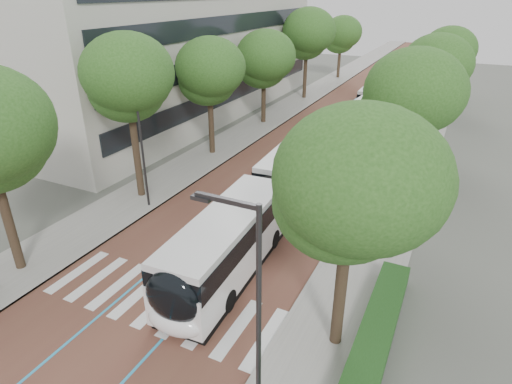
% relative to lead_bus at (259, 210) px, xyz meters
% --- Properties ---
extents(ground, '(160.00, 160.00, 0.00)m').
position_rel_lead_bus_xyz_m(ground, '(-1.66, -7.86, -1.63)').
color(ground, '#51544C').
rests_on(ground, ground).
extents(road, '(11.00, 140.00, 0.02)m').
position_rel_lead_bus_xyz_m(road, '(-1.66, 32.14, -1.62)').
color(road, brown).
rests_on(road, ground).
extents(sidewalk_left, '(4.00, 140.00, 0.12)m').
position_rel_lead_bus_xyz_m(sidewalk_left, '(-9.16, 32.14, -1.57)').
color(sidewalk_left, gray).
rests_on(sidewalk_left, ground).
extents(sidewalk_right, '(4.00, 140.00, 0.12)m').
position_rel_lead_bus_xyz_m(sidewalk_right, '(5.84, 32.14, -1.57)').
color(sidewalk_right, gray).
rests_on(sidewalk_right, ground).
extents(kerb_left, '(0.20, 140.00, 0.14)m').
position_rel_lead_bus_xyz_m(kerb_left, '(-7.26, 32.14, -1.57)').
color(kerb_left, gray).
rests_on(kerb_left, ground).
extents(kerb_right, '(0.20, 140.00, 0.14)m').
position_rel_lead_bus_xyz_m(kerb_right, '(3.94, 32.14, -1.57)').
color(kerb_right, gray).
rests_on(kerb_right, ground).
extents(zebra_crossing, '(10.55, 3.60, 0.01)m').
position_rel_lead_bus_xyz_m(zebra_crossing, '(-1.46, -6.86, -1.60)').
color(zebra_crossing, silver).
rests_on(zebra_crossing, ground).
extents(lane_line_left, '(0.12, 126.00, 0.01)m').
position_rel_lead_bus_xyz_m(lane_line_left, '(-3.26, 32.14, -1.60)').
color(lane_line_left, '#2894C8').
rests_on(lane_line_left, road).
extents(lane_line_right, '(0.12, 126.00, 0.01)m').
position_rel_lead_bus_xyz_m(lane_line_right, '(-0.06, 32.14, -1.60)').
color(lane_line_right, '#2894C8').
rests_on(lane_line_right, road).
extents(office_building, '(18.11, 40.00, 14.00)m').
position_rel_lead_bus_xyz_m(office_building, '(-21.13, 20.14, 5.37)').
color(office_building, beige).
rests_on(office_building, ground).
extents(streetlight_near, '(1.82, 0.20, 8.00)m').
position_rel_lead_bus_xyz_m(streetlight_near, '(4.96, -10.86, 3.19)').
color(streetlight_near, '#2B2B2D').
rests_on(streetlight_near, sidewalk_right).
extents(streetlight_far, '(1.82, 0.20, 8.00)m').
position_rel_lead_bus_xyz_m(streetlight_far, '(4.96, 14.14, 3.19)').
color(streetlight_far, '#2B2B2D').
rests_on(streetlight_far, sidewalk_right).
extents(lamp_post_left, '(0.14, 0.14, 8.00)m').
position_rel_lead_bus_xyz_m(lamp_post_left, '(-7.76, 0.14, 2.49)').
color(lamp_post_left, '#2B2B2D').
rests_on(lamp_post_left, sidewalk_left).
extents(trees_left, '(6.23, 60.68, 10.00)m').
position_rel_lead_bus_xyz_m(trees_left, '(-9.16, 17.62, 5.05)').
color(trees_left, black).
rests_on(trees_left, ground).
extents(trees_right, '(5.89, 47.73, 9.14)m').
position_rel_lead_bus_xyz_m(trees_right, '(6.04, 15.28, 4.64)').
color(trees_right, black).
rests_on(trees_right, ground).
extents(lead_bus, '(3.40, 18.50, 3.20)m').
position_rel_lead_bus_xyz_m(lead_bus, '(0.00, 0.00, 0.00)').
color(lead_bus, black).
rests_on(lead_bus, ground).
extents(bus_queued_0, '(3.28, 12.53, 3.20)m').
position_rel_lead_bus_xyz_m(bus_queued_0, '(0.80, 16.48, -0.00)').
color(bus_queued_0, white).
rests_on(bus_queued_0, ground).
extents(bus_queued_1, '(2.83, 12.46, 3.20)m').
position_rel_lead_bus_xyz_m(bus_queued_1, '(0.30, 29.73, -0.00)').
color(bus_queued_1, white).
rests_on(bus_queued_1, ground).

